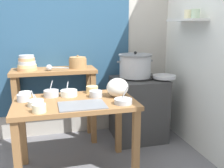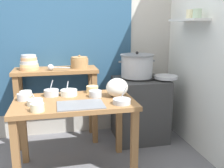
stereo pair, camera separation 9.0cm
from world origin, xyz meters
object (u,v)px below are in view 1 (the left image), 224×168
(clay_pot, at_px, (78,63))
(prep_bowl_6, at_px, (69,93))
(bowl_stack_enamel, at_px, (27,64))
(serving_tray, at_px, (82,105))
(prep_table, at_px, (75,112))
(ladle, at_px, (50,68))
(prep_bowl_2, at_px, (36,103))
(prep_bowl_8, at_px, (25,94))
(prep_bowl_7, at_px, (23,98))
(prep_bowl_0, at_px, (51,93))
(prep_bowl_3, at_px, (96,94))
(plastic_bag, at_px, (117,88))
(back_shelf_table, at_px, (55,88))
(steamer_pot, at_px, (135,66))
(prep_bowl_4, at_px, (39,108))
(stove_block, at_px, (138,108))
(prep_bowl_1, at_px, (92,89))
(wide_pan, at_px, (164,77))

(clay_pot, bearing_deg, prep_bowl_6, -106.45)
(clay_pot, bearing_deg, bowl_stack_enamel, -178.94)
(bowl_stack_enamel, height_order, serving_tray, bowl_stack_enamel)
(prep_table, xyz_separation_m, ladle, (-0.20, 0.63, 0.33))
(prep_bowl_2, distance_m, prep_bowl_8, 0.34)
(bowl_stack_enamel, height_order, prep_bowl_8, bowl_stack_enamel)
(prep_bowl_2, relative_size, prep_bowl_7, 1.26)
(prep_bowl_0, bearing_deg, serving_tray, -56.24)
(serving_tray, distance_m, prep_bowl_3, 0.29)
(prep_table, xyz_separation_m, plastic_bag, (0.41, 0.03, 0.20))
(clay_pot, bearing_deg, back_shelf_table, -180.00)
(prep_bowl_7, bearing_deg, ladle, 63.81)
(prep_bowl_0, xyz_separation_m, prep_bowl_7, (-0.25, -0.10, 0.00))
(prep_table, bearing_deg, steamer_pot, 37.65)
(back_shelf_table, bearing_deg, serving_tray, -77.86)
(back_shelf_table, height_order, prep_bowl_8, back_shelf_table)
(prep_bowl_3, distance_m, prep_bowl_4, 0.61)
(plastic_bag, bearing_deg, prep_table, -176.33)
(stove_block, height_order, prep_bowl_2, prep_bowl_2)
(stove_block, bearing_deg, bowl_stack_enamel, 174.70)
(prep_bowl_1, height_order, prep_bowl_4, prep_bowl_4)
(prep_bowl_0, height_order, prep_bowl_1, prep_bowl_0)
(prep_bowl_2, bearing_deg, prep_bowl_7, 123.94)
(back_shelf_table, xyz_separation_m, steamer_pot, (0.96, -0.11, 0.24))
(prep_table, xyz_separation_m, serving_tray, (0.04, -0.17, 0.12))
(clay_pot, bearing_deg, prep_table, -99.96)
(prep_bowl_2, distance_m, prep_bowl_4, 0.18)
(prep_bowl_0, bearing_deg, ladle, 89.08)
(prep_bowl_7, bearing_deg, prep_bowl_3, -2.65)
(ladle, bearing_deg, prep_bowl_4, -97.40)
(clay_pot, xyz_separation_m, bowl_stack_enamel, (-0.57, -0.01, 0.01))
(clay_pot, bearing_deg, ladle, -161.99)
(prep_bowl_8, bearing_deg, prep_bowl_4, -74.59)
(prep_bowl_0, bearing_deg, prep_bowl_2, -117.38)
(ladle, height_order, plastic_bag, ladle)
(stove_block, height_order, plastic_bag, plastic_bag)
(prep_bowl_0, xyz_separation_m, prep_bowl_4, (-0.11, -0.45, 0.00))
(serving_tray, relative_size, wide_pan, 1.46)
(plastic_bag, distance_m, wide_pan, 0.83)
(ladle, distance_m, wide_pan, 1.33)
(back_shelf_table, bearing_deg, bowl_stack_enamel, -177.92)
(prep_table, height_order, wide_pan, wide_pan)
(ladle, bearing_deg, wide_pan, -7.14)
(wide_pan, distance_m, prep_bowl_8, 1.58)
(steamer_pot, height_order, plastic_bag, steamer_pot)
(prep_bowl_2, relative_size, prep_bowl_3, 1.12)
(back_shelf_table, distance_m, steamer_pot, 0.99)
(back_shelf_table, xyz_separation_m, prep_bowl_0, (-0.05, -0.53, 0.08))
(prep_table, bearing_deg, serving_tray, -75.93)
(prep_bowl_3, bearing_deg, serving_tray, -124.87)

